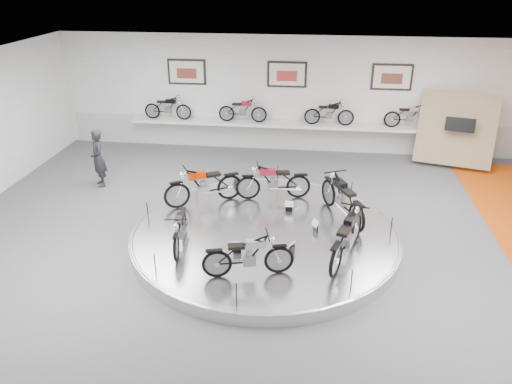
# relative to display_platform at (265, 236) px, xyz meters

# --- Properties ---
(floor) EXTENTS (16.00, 16.00, 0.00)m
(floor) POSITION_rel_display_platform_xyz_m (0.00, -0.30, -0.15)
(floor) COLOR #505053
(floor) RESTS_ON ground
(ceiling) EXTENTS (16.00, 16.00, 0.00)m
(ceiling) POSITION_rel_display_platform_xyz_m (0.00, -0.30, 3.85)
(ceiling) COLOR white
(ceiling) RESTS_ON wall_back
(wall_back) EXTENTS (16.00, 0.00, 16.00)m
(wall_back) POSITION_rel_display_platform_xyz_m (0.00, 6.70, 1.85)
(wall_back) COLOR white
(wall_back) RESTS_ON floor
(dado_band) EXTENTS (15.68, 0.04, 1.10)m
(dado_band) POSITION_rel_display_platform_xyz_m (0.00, 6.68, 0.40)
(dado_band) COLOR #BCBCBA
(dado_band) RESTS_ON floor
(display_platform) EXTENTS (6.40, 6.40, 0.30)m
(display_platform) POSITION_rel_display_platform_xyz_m (0.00, 0.00, 0.00)
(display_platform) COLOR silver
(display_platform) RESTS_ON floor
(platform_rim) EXTENTS (6.40, 6.40, 0.10)m
(platform_rim) POSITION_rel_display_platform_xyz_m (0.00, 0.00, 0.12)
(platform_rim) COLOR #B2B2BA
(platform_rim) RESTS_ON display_platform
(shelf) EXTENTS (11.00, 0.55, 0.10)m
(shelf) POSITION_rel_display_platform_xyz_m (0.00, 6.40, 0.85)
(shelf) COLOR silver
(shelf) RESTS_ON wall_back
(poster_left) EXTENTS (1.35, 0.06, 0.88)m
(poster_left) POSITION_rel_display_platform_xyz_m (-3.50, 6.66, 2.55)
(poster_left) COLOR silver
(poster_left) RESTS_ON wall_back
(poster_center) EXTENTS (1.35, 0.06, 0.88)m
(poster_center) POSITION_rel_display_platform_xyz_m (0.00, 6.66, 2.55)
(poster_center) COLOR silver
(poster_center) RESTS_ON wall_back
(poster_right) EXTENTS (1.35, 0.06, 0.88)m
(poster_right) POSITION_rel_display_platform_xyz_m (3.50, 6.66, 2.55)
(poster_right) COLOR silver
(poster_right) RESTS_ON wall_back
(display_panel) EXTENTS (2.56, 1.52, 2.30)m
(display_panel) POSITION_rel_display_platform_xyz_m (5.60, 5.80, 1.10)
(display_panel) COLOR #9B8962
(display_panel) RESTS_ON floor
(shelf_bike_a) EXTENTS (1.22, 0.43, 0.73)m
(shelf_bike_a) POSITION_rel_display_platform_xyz_m (-4.20, 6.40, 1.27)
(shelf_bike_a) COLOR black
(shelf_bike_a) RESTS_ON shelf
(shelf_bike_b) EXTENTS (1.22, 0.43, 0.73)m
(shelf_bike_b) POSITION_rel_display_platform_xyz_m (-1.50, 6.40, 1.27)
(shelf_bike_b) COLOR maroon
(shelf_bike_b) RESTS_ON shelf
(shelf_bike_c) EXTENTS (1.22, 0.43, 0.73)m
(shelf_bike_c) POSITION_rel_display_platform_xyz_m (1.50, 6.40, 1.27)
(shelf_bike_c) COLOR black
(shelf_bike_c) RESTS_ON shelf
(shelf_bike_d) EXTENTS (1.22, 0.43, 0.73)m
(shelf_bike_d) POSITION_rel_display_platform_xyz_m (4.20, 6.40, 1.27)
(shelf_bike_d) COLOR #B7B7BC
(shelf_bike_d) RESTS_ON shelf
(bike_a) EXTENTS (1.42, 1.97, 1.10)m
(bike_a) POSITION_rel_display_platform_xyz_m (1.83, 0.91, 0.70)
(bike_a) COLOR black
(bike_a) RESTS_ON display_platform
(bike_b) EXTENTS (1.80, 0.92, 1.01)m
(bike_b) POSITION_rel_display_platform_xyz_m (0.02, 1.82, 0.65)
(bike_b) COLOR maroon
(bike_b) RESTS_ON display_platform
(bike_c) EXTENTS (1.90, 1.46, 1.07)m
(bike_c) POSITION_rel_display_platform_xyz_m (-1.77, 1.28, 0.69)
(bike_c) COLOR #A82702
(bike_c) RESTS_ON display_platform
(bike_d) EXTENTS (0.71, 1.54, 0.87)m
(bike_d) POSITION_rel_display_platform_xyz_m (-1.82, -0.94, 0.59)
(bike_d) COLOR black
(bike_d) RESTS_ON display_platform
(bike_e) EXTENTS (1.69, 0.94, 0.94)m
(bike_e) POSITION_rel_display_platform_xyz_m (-0.14, -1.91, 0.62)
(bike_e) COLOR #B7B7BC
(bike_e) RESTS_ON display_platform
(bike_f) EXTENTS (1.23, 1.98, 1.10)m
(bike_f) POSITION_rel_display_platform_xyz_m (1.86, -1.02, 0.70)
(bike_f) COLOR black
(bike_f) RESTS_ON display_platform
(visitor) EXTENTS (0.71, 0.76, 1.74)m
(visitor) POSITION_rel_display_platform_xyz_m (-5.30, 2.74, 0.72)
(visitor) COLOR black
(visitor) RESTS_ON floor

